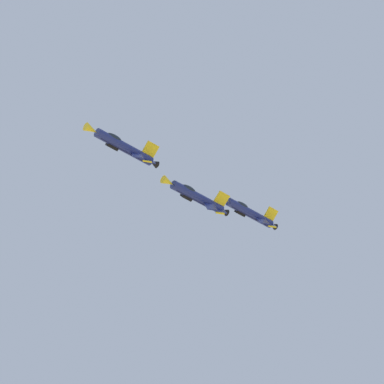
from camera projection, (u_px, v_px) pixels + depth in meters
The scene contains 3 objects.
fighter_jet_lead at pixel (123, 147), 129.69m from camera, with size 12.31×12.43×7.51m.
fighter_jet_left_wing at pixel (196, 197), 135.41m from camera, with size 12.39×12.43×7.85m.
fighter_jet_right_wing at pixel (249, 213), 146.88m from camera, with size 12.31×12.43×7.48m.
Camera 1 is at (0.30, -7.04, 1.48)m, focal length 68.81 mm.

